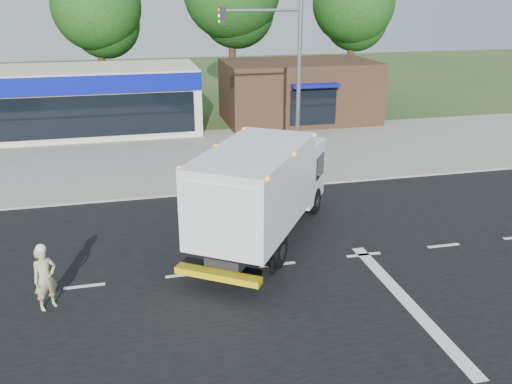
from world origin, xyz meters
TOP-DOWN VIEW (x-y plane):
  - ground at (0.00, 0.00)m, footprint 120.00×120.00m
  - road_asphalt at (0.00, 0.00)m, footprint 60.00×14.00m
  - sidewalk at (0.00, 8.20)m, footprint 60.00×2.40m
  - parking_apron at (0.00, 14.00)m, footprint 60.00×9.00m
  - lane_markings at (1.35, -1.35)m, footprint 55.20×7.00m
  - ems_box_truck at (-0.01, 1.91)m, footprint 6.61×8.18m
  - emergency_worker at (-6.89, -0.96)m, footprint 0.81×0.74m
  - retail_strip_mall at (-9.00, 19.93)m, footprint 18.00×6.20m
  - brown_storefront at (7.00, 19.98)m, footprint 10.00×6.70m
  - traffic_signal_pole at (2.35, 7.60)m, footprint 3.51×0.25m
  - background_trees at (-0.85, 28.16)m, footprint 36.77×7.39m

SIDE VIEW (x-z plane):
  - ground at x=0.00m, z-range 0.00..0.00m
  - road_asphalt at x=0.00m, z-range -0.01..0.01m
  - parking_apron at x=0.00m, z-range 0.00..0.02m
  - lane_markings at x=1.35m, z-range 0.01..0.02m
  - sidewalk at x=0.00m, z-range 0.00..0.12m
  - emergency_worker at x=-6.89m, z-range -0.02..1.94m
  - brown_storefront at x=7.00m, z-range 0.00..4.00m
  - retail_strip_mall at x=-9.00m, z-range 0.01..4.01m
  - ems_box_truck at x=-0.01m, z-range 0.28..3.90m
  - traffic_signal_pole at x=2.35m, z-range 0.92..8.92m
  - background_trees at x=-0.85m, z-range 1.33..13.43m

